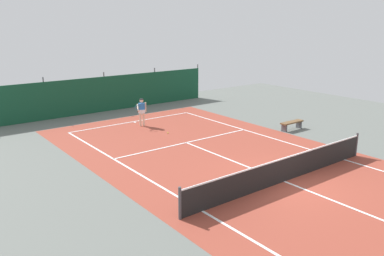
% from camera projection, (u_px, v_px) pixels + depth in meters
% --- Properties ---
extents(ground_plane, '(36.00, 36.00, 0.00)m').
position_uv_depth(ground_plane, '(284.00, 182.00, 15.49)').
color(ground_plane, slate).
extents(court_surface, '(11.02, 26.60, 0.01)m').
position_uv_depth(court_surface, '(284.00, 181.00, 15.49)').
color(court_surface, brown).
rests_on(court_surface, ground).
extents(tennis_net, '(10.12, 0.10, 1.10)m').
position_uv_depth(tennis_net, '(285.00, 169.00, 15.36)').
color(tennis_net, black).
rests_on(tennis_net, ground).
extents(back_fence, '(16.30, 0.98, 2.70)m').
position_uv_depth(back_fence, '(103.00, 101.00, 27.73)').
color(back_fence, '#14472D').
rests_on(back_fence, ground).
extents(tennis_player, '(0.85, 0.63, 1.64)m').
position_uv_depth(tennis_player, '(142.00, 110.00, 23.40)').
color(tennis_player, beige).
rests_on(tennis_player, ground).
extents(tennis_ball_near_player, '(0.07, 0.07, 0.07)m').
position_uv_depth(tennis_ball_near_player, '(186.00, 192.00, 14.49)').
color(tennis_ball_near_player, '#CCDB33').
rests_on(tennis_ball_near_player, ground).
extents(tennis_ball_midcourt, '(0.07, 0.07, 0.07)m').
position_uv_depth(tennis_ball_midcourt, '(168.00, 133.00, 22.09)').
color(tennis_ball_midcourt, '#CCDB33').
rests_on(tennis_ball_midcourt, ground).
extents(parked_car, '(2.18, 4.29, 1.68)m').
position_uv_depth(parked_car, '(70.00, 96.00, 28.29)').
color(parked_car, silver).
rests_on(parked_car, ground).
extents(courtside_bench, '(1.60, 0.40, 0.49)m').
position_uv_depth(courtside_bench, '(292.00, 123.00, 22.74)').
color(courtside_bench, brown).
rests_on(courtside_bench, ground).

